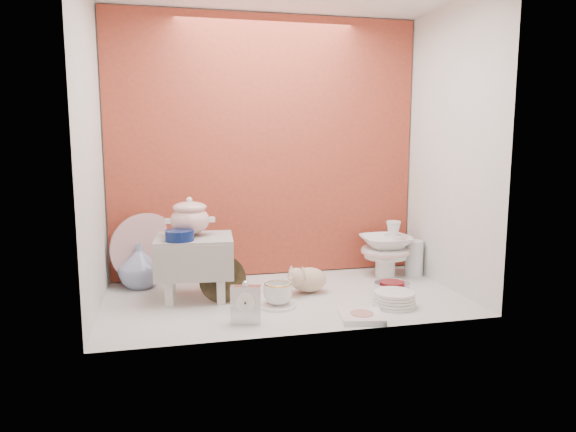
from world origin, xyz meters
name	(u,v)px	position (x,y,z in m)	size (l,w,h in m)	color
ground	(285,298)	(0.00, 0.00, 0.00)	(1.80, 1.80, 0.00)	silver
niche_shell	(277,114)	(0.00, 0.18, 0.93)	(1.86, 1.03, 1.53)	#A73929
step_stool	(195,268)	(-0.44, 0.10, 0.16)	(0.38, 0.33, 0.32)	silver
soup_tureen	(190,216)	(-0.46, 0.13, 0.42)	(0.24, 0.24, 0.20)	white
cobalt_bowl	(180,235)	(-0.52, 0.01, 0.35)	(0.14, 0.14, 0.05)	#0A194E
floral_platter	(146,249)	(-0.69, 0.43, 0.20)	(0.40, 0.05, 0.40)	white
blue_white_vase	(140,266)	(-0.73, 0.37, 0.12)	(0.23, 0.23, 0.24)	white
lacquer_tray	(223,279)	(-0.31, 0.02, 0.11)	(0.24, 0.09, 0.23)	black
mantel_clock	(246,303)	(-0.25, -0.32, 0.10)	(0.13, 0.05, 0.19)	silver
plush_pig	(309,279)	(0.14, 0.06, 0.07)	(0.24, 0.17, 0.14)	#C9AA8E
teacup_saucer	(278,305)	(-0.06, -0.13, 0.01)	(0.18, 0.18, 0.01)	white
gold_rim_teacup	(278,293)	(-0.06, -0.13, 0.07)	(0.14, 0.14, 0.11)	white
lattice_dish	(362,316)	(0.27, -0.39, 0.01)	(0.19, 0.19, 0.03)	white
dinner_plate_stack	(394,299)	(0.49, -0.25, 0.04)	(0.21, 0.21, 0.07)	white
crystal_bowl	(392,288)	(0.56, -0.05, 0.03)	(0.19, 0.19, 0.06)	silver
clear_glass_vase	(414,258)	(0.84, 0.25, 0.11)	(0.11, 0.11, 0.21)	silver
porcelain_tower	(386,249)	(0.66, 0.27, 0.17)	(0.29, 0.29, 0.33)	white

